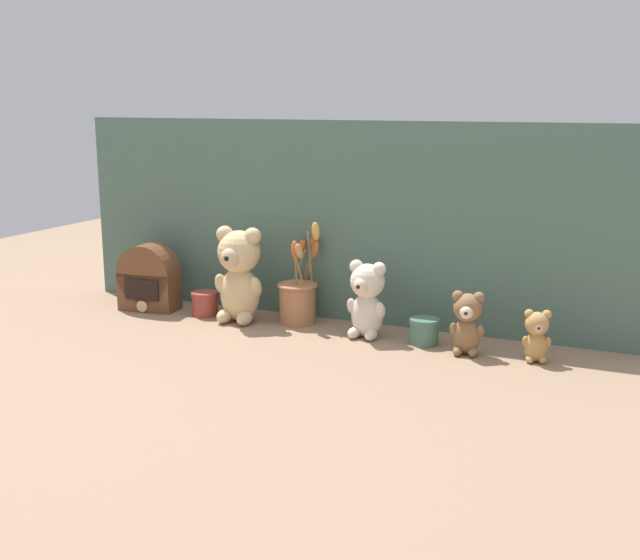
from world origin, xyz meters
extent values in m
plane|color=#8E7056|center=(0.00, 0.00, 0.00)|extent=(4.00, 4.00, 0.00)
cube|color=#4C6B5B|center=(0.00, 0.17, 0.29)|extent=(1.73, 0.02, 0.58)
ellipsoid|color=#DBBC84|center=(-0.26, 0.03, 0.08)|extent=(0.12, 0.10, 0.16)
sphere|color=#DBBC84|center=(-0.26, 0.03, 0.21)|extent=(0.13, 0.13, 0.13)
sphere|color=#D1B289|center=(-0.26, -0.02, 0.20)|extent=(0.06, 0.06, 0.06)
sphere|color=black|center=(-0.26, -0.05, 0.20)|extent=(0.02, 0.02, 0.02)
sphere|color=#DBBC84|center=(-0.22, 0.03, 0.26)|extent=(0.05, 0.05, 0.05)
sphere|color=#DBBC84|center=(-0.31, 0.02, 0.26)|extent=(0.05, 0.05, 0.05)
ellipsoid|color=#DBBC84|center=(-0.20, 0.02, 0.11)|extent=(0.04, 0.06, 0.07)
ellipsoid|color=#DBBC84|center=(-0.32, 0.01, 0.11)|extent=(0.04, 0.06, 0.07)
ellipsoid|color=#DBBC84|center=(-0.23, -0.01, 0.02)|extent=(0.04, 0.07, 0.04)
ellipsoid|color=#DBBC84|center=(-0.29, -0.01, 0.02)|extent=(0.04, 0.07, 0.04)
ellipsoid|color=beige|center=(0.14, 0.03, 0.06)|extent=(0.10, 0.08, 0.12)
sphere|color=beige|center=(0.14, 0.03, 0.16)|extent=(0.09, 0.09, 0.09)
sphere|color=beige|center=(0.14, -0.01, 0.15)|extent=(0.05, 0.05, 0.05)
sphere|color=black|center=(0.13, -0.03, 0.15)|extent=(0.01, 0.01, 0.01)
sphere|color=beige|center=(0.17, 0.02, 0.20)|extent=(0.04, 0.04, 0.04)
sphere|color=beige|center=(0.10, 0.03, 0.20)|extent=(0.04, 0.04, 0.04)
ellipsoid|color=beige|center=(0.18, 0.02, 0.08)|extent=(0.03, 0.04, 0.06)
ellipsoid|color=beige|center=(0.09, 0.02, 0.08)|extent=(0.03, 0.04, 0.06)
ellipsoid|color=beige|center=(0.16, 0.00, 0.02)|extent=(0.04, 0.05, 0.03)
ellipsoid|color=beige|center=(0.11, 0.00, 0.02)|extent=(0.04, 0.05, 0.03)
ellipsoid|color=olive|center=(0.43, -0.01, 0.05)|extent=(0.08, 0.07, 0.10)
sphere|color=olive|center=(0.43, -0.01, 0.12)|extent=(0.07, 0.07, 0.07)
sphere|color=beige|center=(0.43, -0.04, 0.12)|extent=(0.04, 0.04, 0.04)
sphere|color=black|center=(0.43, -0.05, 0.12)|extent=(0.01, 0.01, 0.01)
sphere|color=olive|center=(0.45, -0.01, 0.15)|extent=(0.03, 0.03, 0.03)
sphere|color=olive|center=(0.40, -0.01, 0.15)|extent=(0.03, 0.03, 0.03)
ellipsoid|color=olive|center=(0.46, -0.01, 0.06)|extent=(0.02, 0.04, 0.04)
ellipsoid|color=olive|center=(0.39, -0.02, 0.06)|extent=(0.02, 0.04, 0.04)
ellipsoid|color=olive|center=(0.45, -0.03, 0.01)|extent=(0.03, 0.04, 0.02)
ellipsoid|color=olive|center=(0.41, -0.03, 0.01)|extent=(0.03, 0.04, 0.02)
ellipsoid|color=tan|center=(0.60, 0.00, 0.04)|extent=(0.07, 0.06, 0.08)
sphere|color=tan|center=(0.60, 0.00, 0.10)|extent=(0.06, 0.06, 0.06)
sphere|color=#D1B289|center=(0.60, -0.02, 0.09)|extent=(0.03, 0.03, 0.03)
sphere|color=black|center=(0.61, -0.03, 0.10)|extent=(0.01, 0.01, 0.01)
sphere|color=tan|center=(0.62, 0.01, 0.12)|extent=(0.02, 0.02, 0.02)
sphere|color=tan|center=(0.58, 0.00, 0.12)|extent=(0.02, 0.02, 0.02)
ellipsoid|color=tan|center=(0.63, 0.01, 0.05)|extent=(0.02, 0.03, 0.03)
ellipsoid|color=tan|center=(0.57, -0.01, 0.05)|extent=(0.02, 0.03, 0.03)
ellipsoid|color=tan|center=(0.62, -0.01, 0.01)|extent=(0.03, 0.03, 0.02)
ellipsoid|color=tan|center=(0.59, -0.02, 0.01)|extent=(0.03, 0.03, 0.02)
cylinder|color=#AD7047|center=(-0.10, 0.08, 0.06)|extent=(0.11, 0.11, 0.12)
torus|color=#AD7047|center=(-0.10, 0.08, 0.11)|extent=(0.12, 0.12, 0.01)
cylinder|color=#9E7542|center=(-0.08, 0.11, 0.17)|extent=(0.04, 0.03, 0.09)
ellipsoid|color=orange|center=(-0.06, 0.13, 0.21)|extent=(0.04, 0.04, 0.06)
cylinder|color=#9E7542|center=(-0.08, 0.12, 0.18)|extent=(0.05, 0.02, 0.12)
ellipsoid|color=#C65B28|center=(-0.07, 0.14, 0.24)|extent=(0.04, 0.04, 0.05)
cylinder|color=#9E7542|center=(-0.09, 0.05, 0.17)|extent=(0.01, 0.01, 0.10)
ellipsoid|color=#C65B28|center=(-0.09, 0.05, 0.22)|extent=(0.03, 0.03, 0.06)
cylinder|color=#9E7542|center=(-0.08, 0.05, 0.17)|extent=(0.03, 0.02, 0.11)
ellipsoid|color=tan|center=(-0.07, 0.04, 0.22)|extent=(0.04, 0.03, 0.05)
cylinder|color=#9E7542|center=(-0.11, 0.12, 0.17)|extent=(0.04, 0.01, 0.10)
ellipsoid|color=#C65B28|center=(-0.11, 0.13, 0.21)|extent=(0.05, 0.04, 0.06)
cylinder|color=#9E7542|center=(-0.06, 0.08, 0.20)|extent=(0.01, 0.04, 0.16)
ellipsoid|color=gold|center=(-0.04, 0.08, 0.27)|extent=(0.03, 0.04, 0.06)
cube|color=brown|center=(-0.59, 0.03, 0.06)|extent=(0.19, 0.11, 0.12)
cylinder|color=brown|center=(-0.59, 0.03, 0.12)|extent=(0.19, 0.11, 0.18)
cube|color=black|center=(-0.58, -0.02, 0.07)|extent=(0.11, 0.02, 0.06)
cylinder|color=#D6BC7A|center=(-0.58, -0.02, 0.02)|extent=(0.04, 0.01, 0.04)
cylinder|color=#47705B|center=(0.30, 0.03, 0.03)|extent=(0.08, 0.08, 0.06)
cylinder|color=#47705B|center=(0.30, 0.03, 0.06)|extent=(0.08, 0.08, 0.01)
cylinder|color=#993D33|center=(-0.39, 0.04, 0.03)|extent=(0.08, 0.08, 0.06)
cylinder|color=#993D33|center=(-0.39, 0.04, 0.07)|extent=(0.08, 0.08, 0.01)
camera|label=1|loc=(0.89, -1.96, 0.64)|focal=45.00mm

